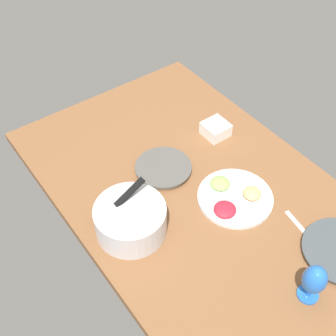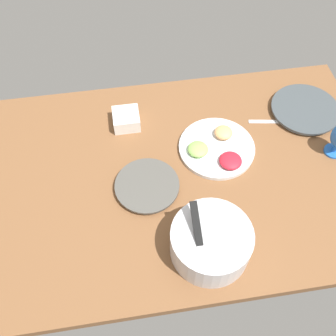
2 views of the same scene
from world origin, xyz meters
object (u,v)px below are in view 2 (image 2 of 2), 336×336
(fruit_platter, at_px, (217,148))
(dinner_plate_left, at_px, (305,110))
(dinner_plate_right, at_px, (147,186))
(square_bowl_white, at_px, (126,119))
(mixing_bowl, at_px, (211,242))

(fruit_platter, bearing_deg, dinner_plate_left, -161.09)
(dinner_plate_right, xyz_separation_m, square_bowl_white, (0.05, -0.34, 0.02))
(dinner_plate_right, relative_size, mixing_bowl, 0.90)
(fruit_platter, relative_size, square_bowl_white, 2.82)
(dinner_plate_left, relative_size, mixing_bowl, 1.08)
(mixing_bowl, xyz_separation_m, square_bowl_white, (0.23, -0.62, -0.03))
(dinner_plate_left, relative_size, square_bowl_white, 2.69)
(dinner_plate_right, distance_m, mixing_bowl, 0.34)
(mixing_bowl, distance_m, square_bowl_white, 0.67)
(dinner_plate_left, relative_size, dinner_plate_right, 1.20)
(mixing_bowl, relative_size, square_bowl_white, 2.49)
(dinner_plate_left, xyz_separation_m, fruit_platter, (0.43, 0.15, 0.00))
(fruit_platter, bearing_deg, dinner_plate_right, 24.43)
(dinner_plate_left, height_order, mixing_bowl, mixing_bowl)
(fruit_platter, bearing_deg, square_bowl_white, -29.36)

